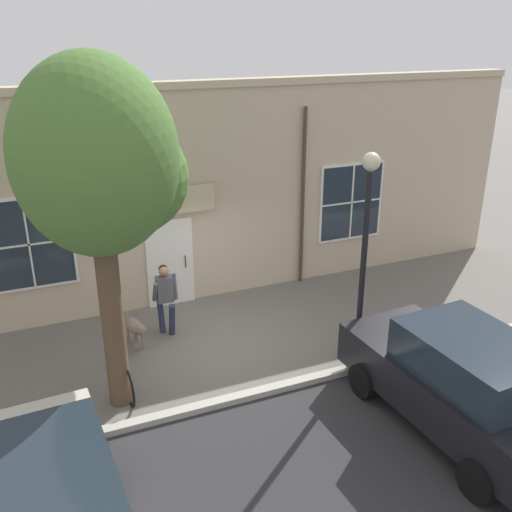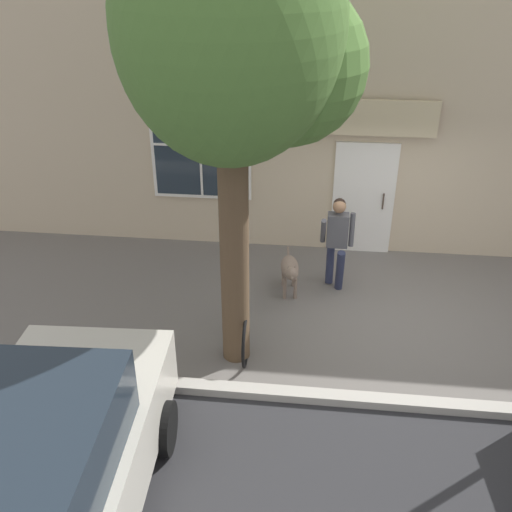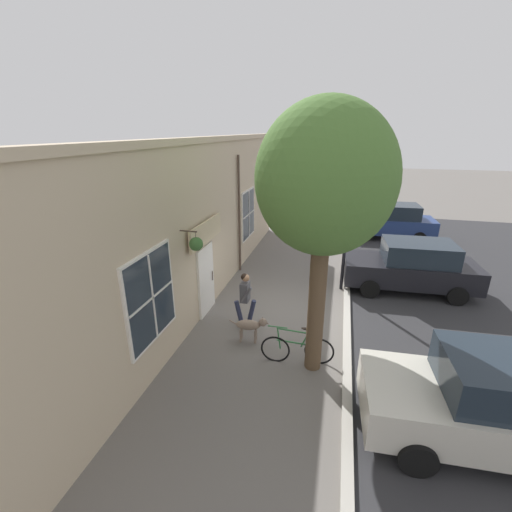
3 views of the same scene
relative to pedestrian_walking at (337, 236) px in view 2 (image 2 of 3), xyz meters
name	(u,v)px [view 2 (image 2 of 3)]	position (x,y,z in m)	size (l,w,h in m)	color
ground_plane	(385,316)	(0.82, 0.80, -0.95)	(90.00, 90.00, 0.00)	#66605B
storefront_facade	(390,115)	(-1.52, 0.81, 1.59)	(0.95, 18.00, 5.07)	#C6B293
pedestrian_walking	(337,236)	(0.00, 0.00, 0.00)	(0.60, 0.55, 1.60)	#282D47
dog_on_leash	(290,269)	(0.35, -0.73, -0.47)	(1.04, 0.37, 0.72)	#7F6B5B
street_tree_by_curb	(245,39)	(1.91, -1.23, 3.25)	(2.79, 2.76, 5.87)	brown
leaning_bicycle	(244,317)	(1.64, -1.31, -0.57)	(1.73, 0.23, 1.00)	black
parked_car_nearest_curb	(27,495)	(5.24, -2.74, -0.07)	(4.38, 2.10, 1.75)	beige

